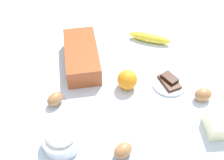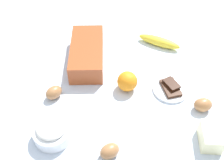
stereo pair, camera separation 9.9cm
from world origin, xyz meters
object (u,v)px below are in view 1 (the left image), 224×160
at_px(loaf_pan, 82,56).
at_px(orange_fruit, 127,80).
at_px(banana, 150,38).
at_px(egg_near_butter, 203,95).
at_px(egg_loose, 55,99).
at_px(butter_block, 217,124).
at_px(egg_beside_bowl, 123,150).
at_px(flour_bowl, 62,138).
at_px(chocolate_plate, 169,82).

distance_m(loaf_pan, orange_fruit, 0.22).
xyz_separation_m(banana, egg_near_butter, (-0.37, -0.03, 0.00)).
height_order(loaf_pan, egg_loose, loaf_pan).
relative_size(orange_fruit, egg_loose, 1.19).
relative_size(butter_block, egg_beside_bowl, 1.44).
bearing_deg(flour_bowl, butter_block, -104.61).
distance_m(egg_near_butter, egg_loose, 0.53).
xyz_separation_m(orange_fruit, egg_loose, (0.02, 0.27, -0.01)).
relative_size(flour_bowl, orange_fruit, 1.64).
height_order(banana, egg_loose, egg_loose).
relative_size(orange_fruit, egg_beside_bowl, 1.21).
height_order(loaf_pan, chocolate_plate, loaf_pan).
bearing_deg(banana, chocolate_plate, 169.89).
height_order(butter_block, chocolate_plate, butter_block).
relative_size(orange_fruit, butter_block, 0.84).
xyz_separation_m(banana, butter_block, (-0.50, 0.01, 0.01)).
height_order(loaf_pan, orange_fruit, loaf_pan).
relative_size(flour_bowl, banana, 0.65).
bearing_deg(butter_block, banana, -0.72).
bearing_deg(egg_beside_bowl, flour_bowl, 58.28).
height_order(butter_block, egg_near_butter, butter_block).
height_order(loaf_pan, butter_block, loaf_pan).
distance_m(loaf_pan, egg_near_butter, 0.49).
bearing_deg(butter_block, egg_loose, 57.63).
bearing_deg(egg_loose, egg_near_butter, -108.68).
xyz_separation_m(butter_block, chocolate_plate, (0.23, 0.04, -0.02)).
relative_size(loaf_pan, egg_near_butter, 4.69).
bearing_deg(loaf_pan, orange_fruit, -135.62).
relative_size(loaf_pan, butter_block, 3.33).
bearing_deg(orange_fruit, banana, -42.78).
distance_m(flour_bowl, chocolate_plate, 0.46).
relative_size(loaf_pan, orange_fruit, 3.96).
xyz_separation_m(loaf_pan, butter_block, (-0.47, -0.32, -0.01)).
distance_m(orange_fruit, egg_loose, 0.27).
relative_size(flour_bowl, egg_loose, 1.94).
height_order(flour_bowl, orange_fruit, orange_fruit).
bearing_deg(orange_fruit, egg_near_butter, -123.37).
xyz_separation_m(banana, egg_loose, (-0.20, 0.48, 0.00)).
bearing_deg(flour_bowl, egg_loose, -5.00).
xyz_separation_m(egg_near_butter, egg_loose, (0.17, 0.50, -0.00)).
xyz_separation_m(butter_block, egg_loose, (0.30, 0.47, -0.01)).
distance_m(banana, egg_beside_bowl, 0.58).
bearing_deg(loaf_pan, egg_near_butter, -122.56).
bearing_deg(banana, loaf_pan, 95.87).
bearing_deg(chocolate_plate, egg_loose, 81.57).
bearing_deg(flour_bowl, egg_near_butter, -89.92).
bearing_deg(egg_near_butter, egg_loose, 71.32).
relative_size(flour_bowl, egg_near_butter, 1.94).
bearing_deg(banana, butter_block, 179.28).
relative_size(orange_fruit, egg_near_butter, 1.18).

